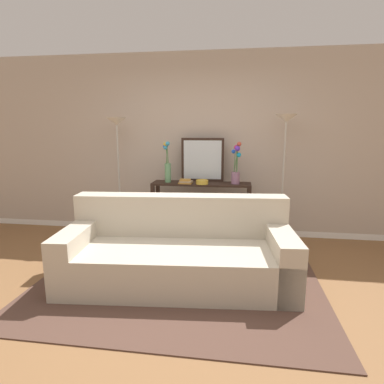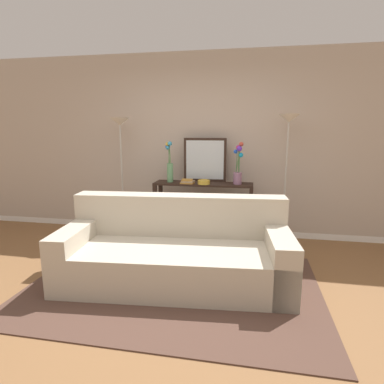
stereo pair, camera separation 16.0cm
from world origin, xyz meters
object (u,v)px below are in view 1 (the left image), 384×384
at_px(floor_lamp_left, 117,145).
at_px(wall_mirror, 202,160).
at_px(console_table, 201,201).
at_px(vase_short_flowers, 236,167).
at_px(fruit_bowl, 202,182).
at_px(couch, 178,253).
at_px(floor_lamp_right, 285,144).
at_px(book_row_under_console, 171,234).
at_px(book_stack, 186,182).
at_px(vase_tall_flowers, 167,165).

relative_size(floor_lamp_left, wall_mirror, 2.81).
height_order(console_table, vase_short_flowers, vase_short_flowers).
bearing_deg(fruit_bowl, couch, -95.52).
height_order(floor_lamp_right, book_row_under_console, floor_lamp_right).
distance_m(couch, book_stack, 1.34).
height_order(couch, floor_lamp_right, floor_lamp_right).
bearing_deg(wall_mirror, couch, -93.66).
relative_size(couch, wall_mirror, 3.88).
bearing_deg(wall_mirror, vase_tall_flowers, -162.13).
distance_m(couch, wall_mirror, 1.68).
distance_m(vase_tall_flowers, book_stack, 0.37).
distance_m(vase_tall_flowers, book_row_under_console, 1.05).
relative_size(console_table, book_stack, 7.11).
height_order(vase_tall_flowers, fruit_bowl, vase_tall_flowers).
distance_m(couch, console_table, 1.34).
bearing_deg(book_row_under_console, vase_tall_flowers, -156.04).
xyz_separation_m(floor_lamp_left, floor_lamp_right, (2.33, -0.00, 0.03)).
height_order(console_table, book_row_under_console, console_table).
distance_m(floor_lamp_left, fruit_bowl, 1.33).
bearing_deg(wall_mirror, book_row_under_console, -162.62).
bearing_deg(book_row_under_console, vase_short_flowers, -0.79).
distance_m(floor_lamp_left, vase_tall_flowers, 0.77).
relative_size(couch, floor_lamp_right, 1.35).
bearing_deg(book_stack, vase_tall_flowers, 164.28).
height_order(fruit_bowl, book_stack, book_stack).
relative_size(couch, book_row_under_console, 9.98).
distance_m(floor_lamp_left, book_row_under_console, 1.53).
bearing_deg(book_row_under_console, book_stack, -21.17).
relative_size(vase_short_flowers, fruit_bowl, 3.37).
xyz_separation_m(wall_mirror, book_row_under_console, (-0.45, -0.14, -1.11)).
distance_m(couch, vase_tall_flowers, 1.57).
bearing_deg(floor_lamp_right, book_row_under_console, 178.42).
bearing_deg(console_table, book_stack, -155.81).
xyz_separation_m(vase_short_flowers, book_stack, (-0.70, -0.08, -0.21)).
bearing_deg(floor_lamp_left, book_row_under_console, 3.29).
relative_size(wall_mirror, book_row_under_console, 2.58).
bearing_deg(couch, book_row_under_console, 105.40).
xyz_separation_m(console_table, fruit_bowl, (0.02, -0.10, 0.30)).
bearing_deg(floor_lamp_left, vase_short_flowers, 1.03).
bearing_deg(vase_tall_flowers, couch, -72.97).
xyz_separation_m(floor_lamp_right, book_stack, (-1.33, -0.05, -0.53)).
bearing_deg(vase_short_flowers, console_table, 178.47).
relative_size(console_table, wall_mirror, 2.24).
relative_size(console_table, vase_tall_flowers, 2.41).
relative_size(couch, vase_short_flowers, 4.18).
bearing_deg(console_table, fruit_bowl, -77.26).
bearing_deg(floor_lamp_right, console_table, 177.78).
height_order(vase_short_flowers, fruit_bowl, vase_short_flowers).
height_order(console_table, wall_mirror, wall_mirror).
distance_m(wall_mirror, fruit_bowl, 0.38).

